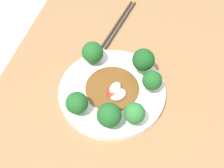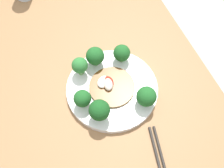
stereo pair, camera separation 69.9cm
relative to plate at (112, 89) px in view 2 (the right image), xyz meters
The scene contains 10 objects.
ground_plane 0.75m from the plate, 57.33° to the right, with size 8.00×8.00×0.00m, color #B7B2A8.
table 0.38m from the plate, 57.33° to the right, with size 1.14×0.65×0.74m.
plate is the anchor object (origin of this frame).
broccoli_west 0.10m from the plate, behind, with size 0.05×0.05×0.06m.
broccoli_southwest 0.11m from the plate, 139.55° to the right, with size 0.05×0.05×0.06m.
broccoli_northwest 0.11m from the plate, 142.08° to the left, with size 0.05×0.05×0.06m.
broccoli_southeast 0.11m from the plate, 40.98° to the right, with size 0.06×0.06×0.07m.
broccoli_northeast 0.11m from the plate, 41.96° to the left, with size 0.05×0.05×0.06m.
broccoli_south 0.10m from the plate, 79.90° to the right, with size 0.05×0.05×0.06m.
stirfry_center 0.02m from the plate, 138.00° to the right, with size 0.13×0.13×0.02m.
Camera 2 is at (0.31, -0.10, 1.40)m, focal length 42.00 mm.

